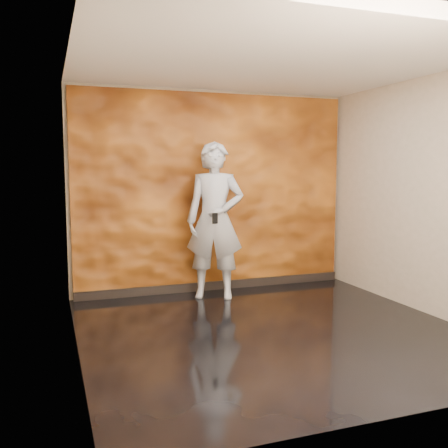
% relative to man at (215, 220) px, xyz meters
% --- Properties ---
extents(room, '(4.02, 4.02, 2.81)m').
position_rel_man_xyz_m(room, '(0.14, -1.53, 0.36)').
color(room, black).
rests_on(room, ground).
extents(feature_wall, '(3.90, 0.06, 2.75)m').
position_rel_man_xyz_m(feature_wall, '(0.14, 0.43, 0.34)').
color(feature_wall, orange).
rests_on(feature_wall, ground).
extents(baseboard, '(3.90, 0.04, 0.12)m').
position_rel_man_xyz_m(baseboard, '(0.14, 0.39, -0.98)').
color(baseboard, black).
rests_on(baseboard, ground).
extents(man, '(0.89, 0.76, 2.07)m').
position_rel_man_xyz_m(man, '(0.00, 0.00, 0.00)').
color(man, '#979CA5').
rests_on(man, ground).
extents(phone, '(0.08, 0.03, 0.14)m').
position_rel_man_xyz_m(phone, '(-0.09, -0.27, 0.06)').
color(phone, black).
rests_on(phone, man).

